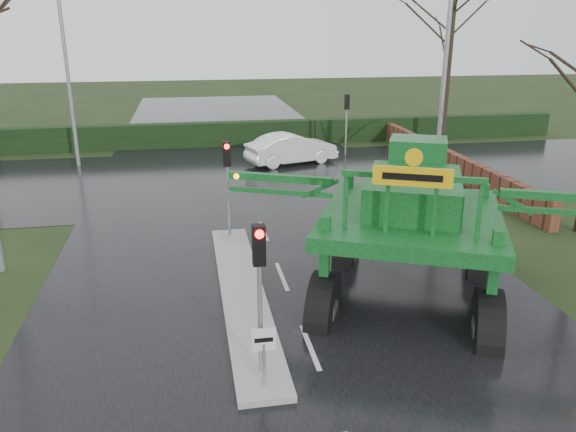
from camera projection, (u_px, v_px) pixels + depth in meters
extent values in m
plane|color=black|center=(310.00, 347.00, 13.31)|extent=(140.00, 140.00, 0.00)
cube|color=black|center=(257.00, 215.00, 22.62)|extent=(14.00, 80.00, 0.02)
cube|color=black|center=(242.00, 177.00, 28.21)|extent=(80.00, 12.00, 0.02)
cube|color=gray|center=(242.00, 293.00, 15.86)|extent=(1.20, 10.00, 0.16)
cube|color=black|center=(229.00, 134.00, 35.43)|extent=(44.00, 0.90, 1.50)
cube|color=#592D1E|center=(439.00, 157.00, 29.78)|extent=(0.40, 20.00, 1.20)
cylinder|color=gray|center=(264.00, 365.00, 11.48)|extent=(0.07, 0.07, 1.00)
cube|color=silver|center=(264.00, 340.00, 11.29)|extent=(0.50, 0.04, 0.50)
cube|color=black|center=(264.00, 340.00, 11.27)|extent=(0.38, 0.01, 0.10)
cylinder|color=gray|center=(260.00, 306.00, 11.59)|extent=(0.10, 0.10, 3.50)
cube|color=black|center=(259.00, 245.00, 11.16)|extent=(0.26, 0.22, 0.85)
sphere|color=#FF0C07|center=(260.00, 234.00, 10.95)|extent=(0.18, 0.18, 0.18)
cylinder|color=gray|center=(228.00, 192.00, 19.51)|extent=(0.10, 0.10, 3.50)
cube|color=black|center=(227.00, 154.00, 19.08)|extent=(0.26, 0.22, 0.85)
sphere|color=#FF0C07|center=(227.00, 147.00, 18.87)|extent=(0.18, 0.18, 0.18)
cylinder|color=gray|center=(346.00, 125.00, 32.47)|extent=(0.10, 0.10, 3.50)
cube|color=black|center=(347.00, 102.00, 32.03)|extent=(0.26, 0.22, 0.85)
sphere|color=#FF0C07|center=(347.00, 97.00, 32.06)|extent=(0.18, 0.18, 0.18)
cylinder|color=gray|center=(444.00, 80.00, 24.30)|extent=(0.20, 0.20, 10.00)
cylinder|color=gray|center=(67.00, 71.00, 28.90)|extent=(0.20, 0.20, 10.00)
cylinder|color=black|center=(449.00, 65.00, 33.44)|extent=(0.32, 0.32, 10.00)
cylinder|color=black|center=(270.00, 239.00, 16.87)|extent=(1.51, 2.34, 2.28)
cylinder|color=#595B56|center=(270.00, 239.00, 16.87)|extent=(0.94, 1.01, 0.80)
cube|color=#0C480E|center=(269.00, 194.00, 16.41)|extent=(0.33, 0.33, 2.63)
cylinder|color=black|center=(409.00, 252.00, 15.92)|extent=(1.51, 2.34, 2.28)
cylinder|color=#595B56|center=(409.00, 252.00, 15.92)|extent=(0.94, 1.01, 0.80)
cube|color=#0C480E|center=(412.00, 204.00, 15.46)|extent=(0.33, 0.33, 2.63)
cylinder|color=black|center=(221.00, 301.00, 13.10)|extent=(1.51, 2.34, 2.28)
cylinder|color=#595B56|center=(221.00, 301.00, 13.10)|extent=(0.94, 1.01, 0.80)
cube|color=#0C480E|center=(219.00, 244.00, 12.64)|extent=(0.33, 0.33, 2.63)
cylinder|color=black|center=(400.00, 323.00, 12.15)|extent=(1.51, 2.34, 2.28)
cylinder|color=#595B56|center=(400.00, 323.00, 12.15)|extent=(0.94, 1.01, 0.80)
cube|color=#0C480E|center=(404.00, 262.00, 11.69)|extent=(0.33, 0.33, 2.63)
cube|color=#0C480E|center=(326.00, 194.00, 13.81)|extent=(6.63, 6.97, 0.40)
cube|color=#0C480E|center=(328.00, 167.00, 13.82)|extent=(3.70, 4.16, 1.03)
cube|color=#135322|center=(343.00, 134.00, 15.78)|extent=(2.12, 1.95, 1.48)
cube|color=#0C480E|center=(312.00, 142.00, 11.60)|extent=(3.17, 1.54, 0.14)
cube|color=#0C480E|center=(179.00, 149.00, 13.91)|extent=(2.79, 1.41, 0.21)
sphere|color=orange|center=(131.00, 147.00, 14.10)|extent=(0.16, 0.16, 0.16)
cube|color=#0C480E|center=(488.00, 166.00, 12.21)|extent=(2.79, 1.41, 0.21)
sphere|color=orange|center=(551.00, 171.00, 11.82)|extent=(0.16, 0.16, 0.16)
cube|color=#E7B00C|center=(307.00, 140.00, 11.15)|extent=(1.69, 0.82, 0.46)
cube|color=black|center=(307.00, 140.00, 11.15)|extent=(1.25, 0.58, 0.16)
cylinder|color=#E7B00C|center=(307.00, 117.00, 11.00)|extent=(0.39, 0.21, 0.41)
imported|color=white|center=(292.00, 164.00, 30.99)|extent=(5.31, 3.15, 1.65)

